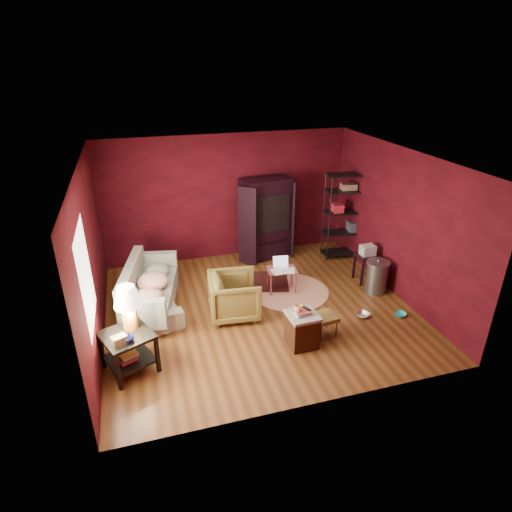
{
  "coord_description": "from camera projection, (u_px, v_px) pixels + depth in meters",
  "views": [
    {
      "loc": [
        -1.96,
        -6.49,
        4.31
      ],
      "look_at": [
        0.0,
        0.2,
        1.0
      ],
      "focal_mm": 30.0,
      "sensor_mm": 36.0,
      "label": 1
    }
  ],
  "objects": [
    {
      "name": "pet_bowl_steel",
      "position": [
        363.0,
        311.0,
        7.69
      ],
      "size": [
        0.25,
        0.16,
        0.25
      ],
      "primitive_type": "imported",
      "rotation": [
        0.0,
        0.0,
        0.43
      ],
      "color": "silver",
      "rests_on": "ground"
    },
    {
      "name": "tv_armoire",
      "position": [
        266.0,
        217.0,
        9.63
      ],
      "size": [
        1.44,
        0.94,
        1.86
      ],
      "rotation": [
        0.0,
        0.0,
        0.19
      ],
      "color": "black",
      "rests_on": "ground"
    },
    {
      "name": "vase",
      "position": [
        129.0,
        338.0,
        5.98
      ],
      "size": [
        0.19,
        0.2,
        0.15
      ],
      "primitive_type": "imported",
      "rotation": [
        0.0,
        0.0,
        -0.39
      ],
      "color": "#0B0E39",
      "rests_on": "side_table"
    },
    {
      "name": "trash_can",
      "position": [
        377.0,
        277.0,
        8.41
      ],
      "size": [
        0.47,
        0.47,
        0.71
      ],
      "rotation": [
        0.0,
        0.0,
        -0.03
      ],
      "color": "slate",
      "rests_on": "ground"
    },
    {
      "name": "sofa_cushions",
      "position": [
        148.0,
        291.0,
        7.77
      ],
      "size": [
        1.19,
        2.11,
        0.83
      ],
      "rotation": [
        0.0,
        0.0,
        -0.22
      ],
      "color": "gray",
      "rests_on": "sofa"
    },
    {
      "name": "mug",
      "position": [
        298.0,
        308.0,
        6.68
      ],
      "size": [
        0.16,
        0.15,
        0.13
      ],
      "primitive_type": "imported",
      "rotation": [
        0.0,
        0.0,
        -0.42
      ],
      "color": "#E4C26F",
      "rests_on": "hamper"
    },
    {
      "name": "sofa",
      "position": [
        151.0,
        292.0,
        7.81
      ],
      "size": [
        0.82,
        1.9,
        0.72
      ],
      "primitive_type": "imported",
      "rotation": [
        0.0,
        0.0,
        1.73
      ],
      "color": "gray",
      "rests_on": "ground"
    },
    {
      "name": "armchair",
      "position": [
        234.0,
        294.0,
        7.59
      ],
      "size": [
        0.88,
        0.93,
        0.87
      ],
      "primitive_type": "imported",
      "rotation": [
        0.0,
        0.0,
        1.47
      ],
      "color": "black",
      "rests_on": "ground"
    },
    {
      "name": "laptop_desk",
      "position": [
        282.0,
        271.0,
        8.4
      ],
      "size": [
        0.61,
        0.5,
        0.7
      ],
      "rotation": [
        0.0,
        0.0,
        -0.13
      ],
      "color": "#9E484C",
      "rests_on": "ground"
    },
    {
      "name": "wire_shelving",
      "position": [
        347.0,
        212.0,
        9.6
      ],
      "size": [
        1.0,
        0.51,
        1.97
      ],
      "rotation": [
        0.0,
        0.0,
        -0.09
      ],
      "color": "black",
      "rests_on": "ground"
    },
    {
      "name": "pet_bowl_turquoise",
      "position": [
        401.0,
        311.0,
        7.71
      ],
      "size": [
        0.22,
        0.14,
        0.21
      ],
      "primitive_type": "imported",
      "rotation": [
        0.0,
        0.0,
        0.41
      ],
      "color": "#2AC7C4",
      "rests_on": "ground"
    },
    {
      "name": "side_table",
      "position": [
        128.0,
        321.0,
        6.18
      ],
      "size": [
        0.88,
        0.88,
        1.33
      ],
      "rotation": [
        0.0,
        0.0,
        0.4
      ],
      "color": "black",
      "rests_on": "ground"
    },
    {
      "name": "room",
      "position": [
        257.0,
        240.0,
        7.34
      ],
      "size": [
        5.54,
        5.04,
        2.84
      ],
      "color": "brown",
      "rests_on": "ground"
    },
    {
      "name": "rug_round",
      "position": [
        290.0,
        291.0,
        8.54
      ],
      "size": [
        1.76,
        1.76,
        0.01
      ],
      "rotation": [
        0.0,
        0.0,
        -0.15
      ],
      "color": "beige",
      "rests_on": "ground"
    },
    {
      "name": "footstool",
      "position": [
        325.0,
        318.0,
        7.11
      ],
      "size": [
        0.41,
        0.41,
        0.38
      ],
      "rotation": [
        0.0,
        0.0,
        0.12
      ],
      "color": "black",
      "rests_on": "ground"
    },
    {
      "name": "small_stand",
      "position": [
        367.0,
        255.0,
        8.7
      ],
      "size": [
        0.4,
        0.4,
        0.8
      ],
      "rotation": [
        0.0,
        0.0,
        0.0
      ],
      "color": "black",
      "rests_on": "ground"
    },
    {
      "name": "rug_oriental",
      "position": [
        256.0,
        281.0,
        8.89
      ],
      "size": [
        1.52,
        1.22,
        0.01
      ],
      "rotation": [
        0.0,
        0.0,
        -0.28
      ],
      "color": "#471512",
      "rests_on": "ground"
    },
    {
      "name": "hamper",
      "position": [
        302.0,
        329.0,
        6.87
      ],
      "size": [
        0.49,
        0.49,
        0.67
      ],
      "rotation": [
        0.0,
        0.0,
        0.05
      ],
      "color": "#3D1E0E",
      "rests_on": "ground"
    }
  ]
}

